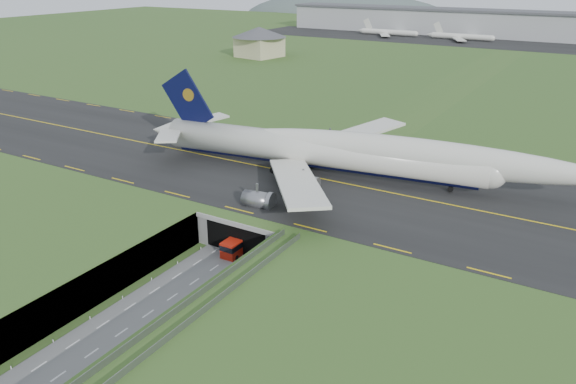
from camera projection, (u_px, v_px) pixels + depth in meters
The scene contains 10 objects.
ground at pixel (207, 274), 88.74m from camera, with size 900.00×900.00×0.00m, color #315722.
airfield_deck at pixel (206, 258), 87.62m from camera, with size 800.00×800.00×6.00m, color gray.
trench_road at pixel (175, 296), 82.73m from camera, with size 12.00×75.00×0.20m, color slate.
taxiway at pixel (308, 176), 112.78m from camera, with size 800.00×44.00×0.18m, color black.
tunnel_portal at pixel (264, 218), 100.82m from camera, with size 17.00×22.30×6.00m.
guideway at pixel (176, 330), 66.30m from camera, with size 3.00×53.00×7.05m.
jumbo_jet at pixel (348, 153), 110.02m from camera, with size 92.56×59.48×19.86m.
shuttle_tram at pixel (238, 244), 94.86m from camera, with size 2.77×7.08×2.90m.
service_building at pixel (259, 39), 259.08m from camera, with size 28.88×28.88×13.67m.
cargo_terminal at pixel (532, 25), 322.26m from camera, with size 320.00×67.00×15.60m.
Camera 1 is at (50.71, -59.95, 45.24)m, focal length 35.00 mm.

